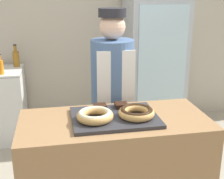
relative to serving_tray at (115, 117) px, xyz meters
The scene contains 11 objects.
wall_back 2.17m from the serving_tray, 90.00° to the left, with size 8.00×0.06×2.70m.
display_counter 0.47m from the serving_tray, ahead, with size 1.30×0.61×0.92m.
serving_tray is the anchor object (origin of this frame).
donut_light_glaze 0.15m from the serving_tray, 163.18° to the right, with size 0.24×0.24×0.06m.
donut_chocolate_glaze 0.15m from the serving_tray, 16.82° to the right, with size 0.24×0.24×0.06m.
brownie_back_left 0.17m from the serving_tray, 117.46° to the left, with size 0.09×0.09×0.03m.
brownie_back_right 0.17m from the serving_tray, 62.54° to the left, with size 0.09×0.09×0.03m.
baker_person 0.56m from the serving_tray, 80.78° to the left, with size 0.36×0.36×1.62m.
beverage_fridge 1.96m from the serving_tray, 64.08° to the left, with size 0.71×0.62×1.74m.
bottle_orange 1.85m from the serving_tray, 121.50° to the left, with size 0.07×0.07×0.23m.
bottle_amber 2.10m from the serving_tray, 113.40° to the left, with size 0.08×0.08×0.27m.
Camera 1 is at (-0.39, -1.92, 1.77)m, focal length 50.00 mm.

